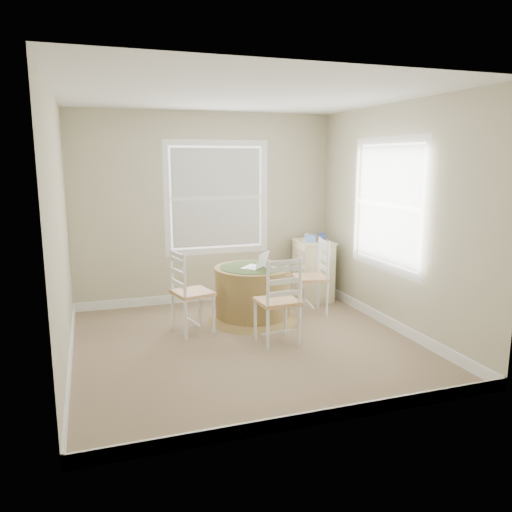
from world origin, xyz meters
name	(u,v)px	position (x,y,z in m)	size (l,w,h in m)	color
room	(255,223)	(0.17, 0.16, 1.30)	(3.64, 3.64, 2.64)	#7E6950
round_table	(253,291)	(0.33, 0.75, 0.37)	(1.13, 1.13, 0.68)	olive
chair_left	(193,292)	(-0.46, 0.55, 0.47)	(0.42, 0.40, 0.95)	white
chair_near	(277,301)	(0.33, -0.09, 0.47)	(0.42, 0.40, 0.95)	white
chair_right	(310,277)	(1.12, 0.79, 0.47)	(0.42, 0.40, 0.95)	white
laptop	(255,266)	(0.35, 0.71, 0.70)	(0.39, 0.39, 0.21)	white
mouse	(265,267)	(0.47, 0.70, 0.68)	(0.05, 0.09, 0.03)	white
phone	(273,267)	(0.57, 0.66, 0.67)	(0.04, 0.09, 0.02)	#B7BABF
keys	(267,265)	(0.53, 0.79, 0.68)	(0.06, 0.05, 0.03)	black
corner_chest	(313,270)	(1.44, 1.40, 0.42)	(0.53, 0.67, 0.84)	beige
tissue_box	(310,239)	(1.35, 1.30, 0.89)	(0.12, 0.12, 0.10)	#638DE4
box_yellow	(315,238)	(1.48, 1.43, 0.87)	(0.15, 0.10, 0.06)	#E2AC4F
box_blue	(323,237)	(1.53, 1.29, 0.90)	(0.08, 0.08, 0.12)	#304490
cup_cream	(306,236)	(1.40, 1.53, 0.89)	(0.07, 0.07, 0.09)	beige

